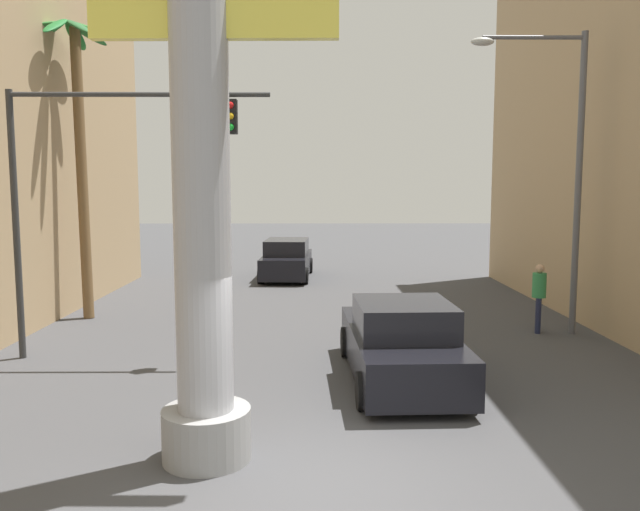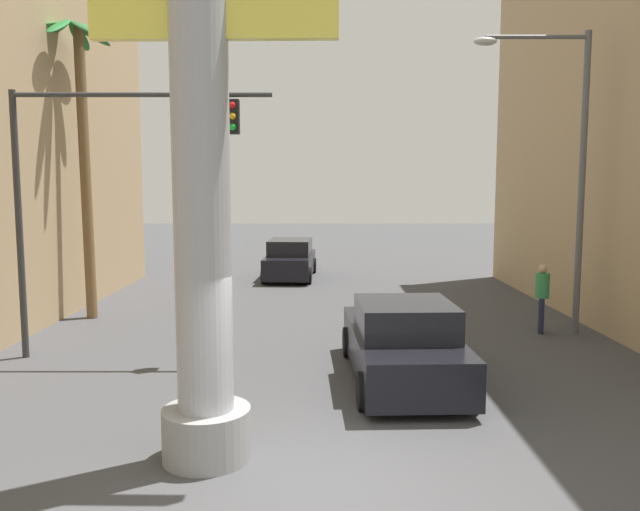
# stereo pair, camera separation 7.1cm
# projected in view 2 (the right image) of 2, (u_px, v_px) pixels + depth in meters

# --- Properties ---
(ground_plane) EXTENTS (89.99, 89.99, 0.00)m
(ground_plane) POSITION_uv_depth(u_px,v_px,m) (320.00, 318.00, 17.44)
(ground_plane) COLOR #424244
(neon_sign_pole) EXTENTS (3.46, 1.19, 11.41)m
(neon_sign_pole) POSITION_uv_depth(u_px,v_px,m) (198.00, 42.00, 7.84)
(neon_sign_pole) COLOR #9E9EA3
(neon_sign_pole) RESTS_ON ground
(street_lamp) EXTENTS (2.81, 0.28, 7.35)m
(street_lamp) POSITION_uv_depth(u_px,v_px,m) (564.00, 153.00, 15.13)
(street_lamp) COLOR #59595E
(street_lamp) RESTS_ON ground
(traffic_light_mast) EXTENTS (5.43, 0.32, 5.65)m
(traffic_light_mast) POSITION_uv_depth(u_px,v_px,m) (97.00, 169.00, 12.99)
(traffic_light_mast) COLOR #333333
(traffic_light_mast) RESTS_ON ground
(car_lead) EXTENTS (2.12, 4.71, 1.56)m
(car_lead) POSITION_uv_depth(u_px,v_px,m) (401.00, 344.00, 11.77)
(car_lead) COLOR black
(car_lead) RESTS_ON ground
(car_far) EXTENTS (2.07, 4.50, 1.56)m
(car_far) POSITION_uv_depth(u_px,v_px,m) (289.00, 260.00, 25.02)
(car_far) COLOR black
(car_far) RESTS_ON ground
(palm_tree_mid_left) EXTENTS (2.59, 2.56, 8.15)m
(palm_tree_mid_left) POSITION_uv_depth(u_px,v_px,m) (79.00, 122.00, 17.03)
(palm_tree_mid_left) COLOR brown
(palm_tree_mid_left) RESTS_ON ground
(pedestrian_mid_right) EXTENTS (0.43, 0.43, 1.74)m
(pedestrian_mid_right) POSITION_uv_depth(u_px,v_px,m) (541.00, 293.00, 15.56)
(pedestrian_mid_right) COLOR #1E233F
(pedestrian_mid_right) RESTS_ON ground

